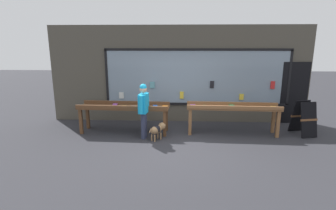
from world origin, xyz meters
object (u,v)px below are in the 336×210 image
(display_table_right, at_px, (233,110))
(person_browsing, at_px, (144,107))
(display_table_left, at_px, (124,109))
(small_dog, at_px, (157,129))
(sandwich_board_sign, at_px, (304,118))

(display_table_right, height_order, person_browsing, person_browsing)
(display_table_right, bearing_deg, display_table_left, -179.99)
(person_browsing, relative_size, small_dog, 2.97)
(display_table_left, bearing_deg, person_browsing, -35.71)
(small_dog, bearing_deg, person_browsing, 110.73)
(person_browsing, bearing_deg, display_table_right, -72.95)
(person_browsing, xyz_separation_m, sandwich_board_sign, (4.75, 0.51, -0.40))
(display_table_right, bearing_deg, person_browsing, -169.57)
(person_browsing, distance_m, small_dog, 0.74)
(display_table_left, height_order, sandwich_board_sign, sandwich_board_sign)
(display_table_left, height_order, display_table_right, display_table_right)
(small_dog, bearing_deg, sandwich_board_sign, -43.63)
(display_table_left, relative_size, person_browsing, 1.74)
(person_browsing, bearing_deg, small_dog, -100.75)
(display_table_left, height_order, small_dog, display_table_left)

